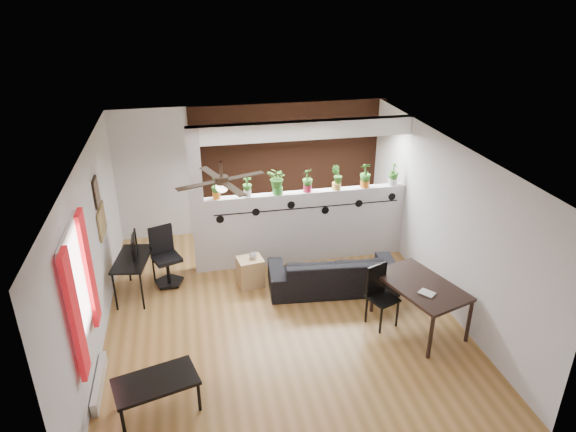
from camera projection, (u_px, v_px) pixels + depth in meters
The scene contains 28 objects.
room_shell at pixel (278, 236), 7.50m from camera, with size 6.30×7.10×2.90m.
partition_wall at pixel (307, 226), 9.24m from camera, with size 3.60×0.18×1.35m, color #BCBCC1.
ceiling_header at pixel (308, 130), 8.50m from camera, with size 3.60×0.18×0.30m, color white.
pier_column at pixel (197, 203), 8.63m from camera, with size 0.22×0.20×2.60m, color #BCBCC1.
brick_panel at pixel (290, 167), 10.29m from camera, with size 3.90×0.05×2.60m, color brown.
vine_decal at pixel (308, 208), 8.99m from camera, with size 3.31×0.01×0.30m.
window_assembly at pixel (79, 287), 5.87m from camera, with size 0.09×1.30×1.55m.
baseboard_heater at pixel (99, 382), 6.47m from camera, with size 0.08×1.00×0.18m, color beige.
corkboard at pixel (102, 221), 7.85m from camera, with size 0.03×0.60×0.45m, color olive.
framed_art at pixel (96, 192), 7.60m from camera, with size 0.03×0.34×0.44m.
ceiling_fan at pixel (222, 182), 6.66m from camera, with size 1.19×1.19×0.43m.
potted_plant_0 at pixel (216, 187), 8.59m from camera, with size 0.15×0.19×0.38m.
potted_plant_1 at pixel (247, 185), 8.68m from camera, with size 0.20×0.17×0.38m.
potted_plant_2 at pixel (278, 180), 8.76m from camera, with size 0.32×0.32×0.48m.
potted_plant_3 at pixel (308, 180), 8.87m from camera, with size 0.27×0.25×0.41m.
potted_plant_4 at pixel (337, 177), 8.96m from camera, with size 0.28×0.26×0.43m.
potted_plant_5 at pixel (365, 175), 9.06m from camera, with size 0.23×0.19×0.45m.
potted_plant_6 at pixel (393, 173), 9.16m from camera, with size 0.22×0.25×0.43m.
sofa at pixel (333, 272), 8.51m from camera, with size 2.02×0.79×0.59m, color black.
cube_shelf at pixel (250, 272), 8.62m from camera, with size 0.41×0.36×0.50m, color tan.
cup at pixel (253, 256), 8.50m from camera, with size 0.12×0.12×0.10m, color gray.
computer_desk at pixel (133, 261), 8.19m from camera, with size 0.64×1.01×0.68m.
monitor at pixel (132, 249), 8.26m from camera, with size 0.05×0.31×0.18m, color black.
office_chair at pixel (166, 260), 8.60m from camera, with size 0.54×0.55×0.99m.
dining_table at pixel (421, 289), 7.42m from camera, with size 1.18×1.51×0.73m.
book at pixel (424, 296), 7.10m from camera, with size 0.16×0.21×0.02m, color gray.
folding_chair at pixel (379, 290), 7.55m from camera, with size 0.49×0.49×0.94m.
coffee_table at pixel (156, 384), 6.01m from camera, with size 1.07×0.77×0.45m.
Camera 1 is at (-1.22, -6.58, 4.69)m, focal length 32.00 mm.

